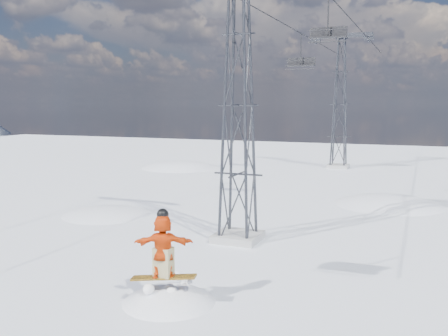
{
  "coord_description": "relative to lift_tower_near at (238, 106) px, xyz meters",
  "views": [
    {
      "loc": [
        7.71,
        -10.62,
        5.57
      ],
      "look_at": [
        1.53,
        4.68,
        3.43
      ],
      "focal_mm": 40.0,
      "sensor_mm": 36.0,
      "label": 1
    }
  ],
  "objects": [
    {
      "name": "lift_chair_far",
      "position": [
        -2.2,
        19.65,
        3.21
      ],
      "size": [
        2.18,
        0.63,
        2.71
      ],
      "color": "black",
      "rests_on": "ground"
    },
    {
      "name": "ground",
      "position": [
        -0.8,
        -8.0,
        -5.47
      ],
      "size": [
        120.0,
        120.0,
        0.0
      ],
      "primitive_type": "plane",
      "color": "white",
      "rests_on": "ground"
    },
    {
      "name": "haul_cables",
      "position": [
        0.0,
        11.5,
        5.38
      ],
      "size": [
        4.46,
        51.0,
        0.06
      ],
      "color": "black",
      "rests_on": "ground"
    },
    {
      "name": "lift_tower_far",
      "position": [
        0.0,
        25.0,
        0.0
      ],
      "size": [
        5.2,
        1.8,
        11.43
      ],
      "color": "#999999",
      "rests_on": "ground"
    },
    {
      "name": "lift_chair_mid",
      "position": [
        2.2,
        6.78,
        3.54
      ],
      "size": [
        1.85,
        0.53,
        2.3
      ],
      "color": "black",
      "rests_on": "ground"
    },
    {
      "name": "snow_terrain",
      "position": [
        -5.57,
        13.24,
        -15.06
      ],
      "size": [
        39.0,
        37.0,
        22.0
      ],
      "color": "white",
      "rests_on": "ground"
    },
    {
      "name": "lift_tower_near",
      "position": [
        0.0,
        0.0,
        0.0
      ],
      "size": [
        5.2,
        1.8,
        11.43
      ],
      "color": "#999999",
      "rests_on": "ground"
    }
  ]
}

